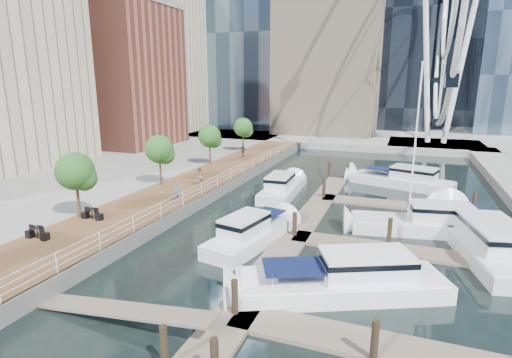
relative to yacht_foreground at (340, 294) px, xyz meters
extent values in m
plane|color=black|center=(-7.04, -1.67, 0.00)|extent=(520.00, 520.00, 0.00)
cube|color=brown|center=(-16.04, 13.33, 0.50)|extent=(6.00, 60.00, 1.00)
cube|color=#595954|center=(-13.04, 13.33, 0.50)|extent=(0.25, 60.00, 1.00)
cube|color=gray|center=(-7.04, 100.33, 0.50)|extent=(200.00, 114.00, 1.00)
cube|color=gray|center=(6.96, 50.33, 0.50)|extent=(14.00, 12.00, 1.00)
cube|color=#6D6051|center=(-4.04, 8.33, 0.10)|extent=(2.00, 32.00, 0.20)
cube|color=#6D6051|center=(1.96, -3.67, 0.10)|extent=(12.00, 2.00, 0.20)
cube|color=#6D6051|center=(1.96, 6.33, 0.10)|extent=(12.00, 2.00, 0.20)
cube|color=#6D6051|center=(1.96, 16.33, 0.10)|extent=(12.00, 2.00, 0.20)
cube|color=brown|center=(-37.04, 32.33, 11.00)|extent=(12.00, 14.00, 20.00)
cube|color=#BCAD8E|center=(-43.04, 48.33, 15.00)|extent=(14.00, 16.00, 28.00)
cylinder|color=white|center=(4.46, 50.33, 14.00)|extent=(0.80, 0.80, 26.00)
cylinder|color=white|center=(9.46, 50.33, 14.00)|extent=(0.80, 0.80, 26.00)
cylinder|color=#3F2B1C|center=(-18.44, 2.33, 2.20)|extent=(0.20, 0.20, 2.40)
sphere|color=#265B1E|center=(-18.44, 2.33, 4.30)|extent=(2.60, 2.60, 2.60)
cylinder|color=#3F2B1C|center=(-18.44, 12.33, 2.20)|extent=(0.20, 0.20, 2.40)
sphere|color=#265B1E|center=(-18.44, 12.33, 4.30)|extent=(2.60, 2.60, 2.60)
cylinder|color=#3F2B1C|center=(-18.44, 22.33, 2.20)|extent=(0.20, 0.20, 2.40)
sphere|color=#265B1E|center=(-18.44, 22.33, 4.30)|extent=(2.60, 2.60, 2.60)
cylinder|color=#3F2B1C|center=(-18.44, 32.33, 2.20)|extent=(0.20, 0.20, 2.40)
sphere|color=#265B1E|center=(-18.44, 32.33, 4.30)|extent=(2.60, 2.60, 2.60)
imported|color=#4E5468|center=(-14.08, 8.05, 1.74)|extent=(0.64, 0.58, 1.48)
imported|color=#7F6958|center=(-14.90, 13.19, 1.87)|extent=(0.67, 0.86, 1.74)
imported|color=#2E313A|center=(-16.79, 28.27, 1.83)|extent=(1.02, 0.52, 1.66)
camera|label=1|loc=(2.39, -18.14, 10.10)|focal=28.00mm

